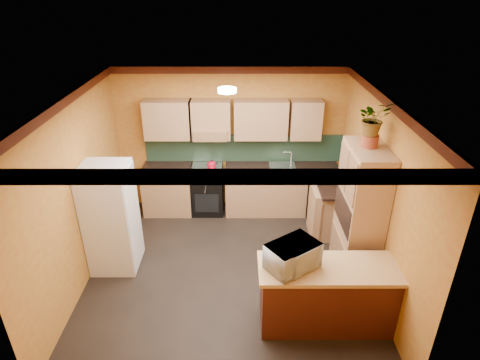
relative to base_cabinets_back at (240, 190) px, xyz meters
name	(u,v)px	position (x,y,z in m)	size (l,w,h in m)	color
room_shell	(229,137)	(-0.17, -1.52, 1.65)	(4.24, 4.24, 2.72)	black
base_cabinets_back	(240,190)	(0.00, 0.00, 0.00)	(3.65, 0.60, 0.88)	tan
countertop_back	(240,168)	(0.00, 0.00, 0.46)	(3.65, 0.62, 0.04)	black
stove	(208,189)	(-0.62, 0.00, 0.02)	(0.58, 0.58, 0.91)	black
kettle	(212,165)	(-0.52, -0.05, 0.56)	(0.17, 0.17, 0.18)	#B00B24
sink	(282,167)	(0.78, 0.00, 0.50)	(0.48, 0.40, 0.03)	silver
base_cabinets_right	(334,212)	(1.61, -0.80, 0.00)	(0.60, 0.80, 0.88)	tan
countertop_right	(337,189)	(1.61, -0.80, 0.46)	(0.62, 0.80, 0.04)	black
fridge	(111,218)	(-1.94, -1.64, 0.41)	(0.68, 0.66, 1.70)	white
pantry	(359,217)	(1.66, -1.94, 0.61)	(0.48, 0.90, 2.10)	tan
fern_pot	(370,141)	(1.66, -1.89, 1.74)	(0.22, 0.22, 0.16)	brown
fern	(373,118)	(1.66, -1.89, 2.04)	(0.40, 0.34, 0.44)	tan
breakfast_bar	(332,298)	(1.16, -2.87, 0.00)	(1.80, 0.55, 0.88)	#532013
bar_top	(336,268)	(1.16, -2.87, 0.47)	(1.90, 0.65, 0.05)	#DEBE6C
microwave	(293,256)	(0.61, -2.87, 0.66)	(0.60, 0.41, 0.33)	white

